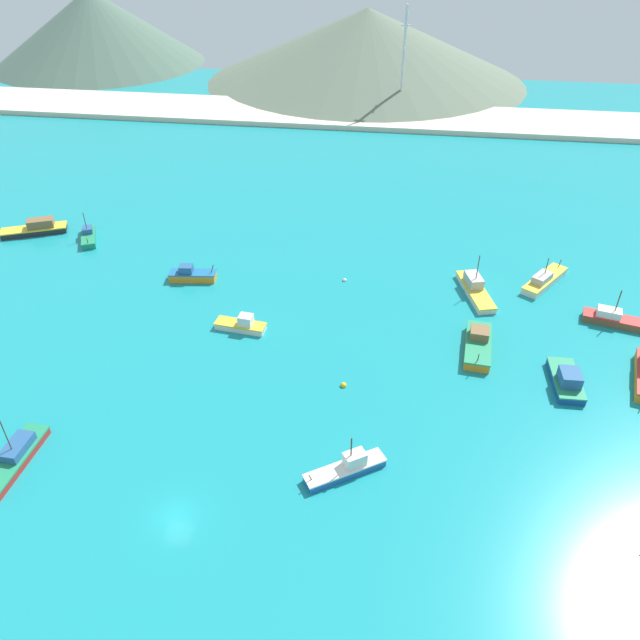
{
  "coord_description": "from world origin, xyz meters",
  "views": [
    {
      "loc": [
        18.59,
        -33.63,
        48.4
      ],
      "look_at": [
        9.24,
        31.47,
        1.67
      ],
      "focal_mm": 34.15,
      "sensor_mm": 36.0,
      "label": 1
    }
  ],
  "objects_px": {
    "fishing_boat_12": "(88,236)",
    "radio_tower": "(403,60)",
    "fishing_boat_13": "(242,325)",
    "fishing_boat_5": "(347,467)",
    "fishing_boat_2": "(567,380)",
    "fishing_boat_8": "(478,344)",
    "buoy_1": "(343,385)",
    "fishing_boat_14": "(475,288)",
    "fishing_boat_11": "(36,228)",
    "fishing_boat_1": "(614,319)",
    "fishing_boat_0": "(544,280)",
    "fishing_boat_3": "(14,458)",
    "buoy_0": "(345,280)",
    "fishing_boat_4": "(192,275)"
  },
  "relations": [
    {
      "from": "fishing_boat_12",
      "to": "radio_tower",
      "type": "xyz_separation_m",
      "value": [
        49.35,
        78.8,
        12.51
      ]
    },
    {
      "from": "fishing_boat_13",
      "to": "fishing_boat_5",
      "type": "bearing_deg",
      "value": -53.57
    },
    {
      "from": "fishing_boat_2",
      "to": "fishing_boat_8",
      "type": "height_order",
      "value": "fishing_boat_8"
    },
    {
      "from": "fishing_boat_5",
      "to": "fishing_boat_12",
      "type": "height_order",
      "value": "fishing_boat_12"
    },
    {
      "from": "fishing_boat_13",
      "to": "buoy_1",
      "type": "height_order",
      "value": "fishing_boat_13"
    },
    {
      "from": "fishing_boat_8",
      "to": "radio_tower",
      "type": "xyz_separation_m",
      "value": [
        -13.6,
        100.03,
        12.35
      ]
    },
    {
      "from": "fishing_boat_8",
      "to": "fishing_boat_14",
      "type": "xyz_separation_m",
      "value": [
        0.45,
        13.53,
        -0.02
      ]
    },
    {
      "from": "fishing_boat_11",
      "to": "buoy_1",
      "type": "relative_size",
      "value": 14.63
    },
    {
      "from": "fishing_boat_1",
      "to": "fishing_boat_2",
      "type": "xyz_separation_m",
      "value": [
        -8.71,
        -14.04,
        0.11
      ]
    },
    {
      "from": "fishing_boat_0",
      "to": "fishing_boat_3",
      "type": "bearing_deg",
      "value": -143.68
    },
    {
      "from": "fishing_boat_0",
      "to": "fishing_boat_13",
      "type": "relative_size",
      "value": 1.36
    },
    {
      "from": "fishing_boat_11",
      "to": "buoy_0",
      "type": "relative_size",
      "value": 17.37
    },
    {
      "from": "fishing_boat_12",
      "to": "fishing_boat_5",
      "type": "bearing_deg",
      "value": -42.07
    },
    {
      "from": "fishing_boat_12",
      "to": "radio_tower",
      "type": "bearing_deg",
      "value": 57.94
    },
    {
      "from": "fishing_boat_5",
      "to": "buoy_1",
      "type": "distance_m",
      "value": 13.15
    },
    {
      "from": "fishing_boat_5",
      "to": "fishing_boat_11",
      "type": "height_order",
      "value": "fishing_boat_5"
    },
    {
      "from": "fishing_boat_14",
      "to": "buoy_1",
      "type": "xyz_separation_m",
      "value": [
        -16.71,
        -23.06,
        -0.69
      ]
    },
    {
      "from": "fishing_boat_4",
      "to": "fishing_boat_14",
      "type": "height_order",
      "value": "fishing_boat_14"
    },
    {
      "from": "buoy_0",
      "to": "fishing_boat_3",
      "type": "bearing_deg",
      "value": -126.33
    },
    {
      "from": "fishing_boat_8",
      "to": "fishing_boat_12",
      "type": "xyz_separation_m",
      "value": [
        -62.95,
        21.24,
        -0.17
      ]
    },
    {
      "from": "fishing_boat_1",
      "to": "fishing_boat_14",
      "type": "bearing_deg",
      "value": 164.22
    },
    {
      "from": "radio_tower",
      "to": "fishing_boat_0",
      "type": "bearing_deg",
      "value": -73.53
    },
    {
      "from": "buoy_0",
      "to": "fishing_boat_11",
      "type": "bearing_deg",
      "value": 171.6
    },
    {
      "from": "fishing_boat_2",
      "to": "fishing_boat_8",
      "type": "distance_m",
      "value": 11.43
    },
    {
      "from": "fishing_boat_1",
      "to": "fishing_boat_8",
      "type": "height_order",
      "value": "fishing_boat_1"
    },
    {
      "from": "fishing_boat_3",
      "to": "buoy_1",
      "type": "bearing_deg",
      "value": 27.33
    },
    {
      "from": "fishing_boat_0",
      "to": "fishing_boat_12",
      "type": "bearing_deg",
      "value": 177.03
    },
    {
      "from": "fishing_boat_2",
      "to": "fishing_boat_14",
      "type": "distance_m",
      "value": 21.4
    },
    {
      "from": "fishing_boat_14",
      "to": "buoy_0",
      "type": "bearing_deg",
      "value": 177.94
    },
    {
      "from": "fishing_boat_13",
      "to": "fishing_boat_4",
      "type": "bearing_deg",
      "value": 133.13
    },
    {
      "from": "fishing_boat_1",
      "to": "fishing_boat_11",
      "type": "distance_m",
      "value": 92.52
    },
    {
      "from": "fishing_boat_12",
      "to": "buoy_1",
      "type": "height_order",
      "value": "fishing_boat_12"
    },
    {
      "from": "fishing_boat_3",
      "to": "fishing_boat_12",
      "type": "height_order",
      "value": "fishing_boat_3"
    },
    {
      "from": "fishing_boat_0",
      "to": "fishing_boat_5",
      "type": "relative_size",
      "value": 1.16
    },
    {
      "from": "fishing_boat_2",
      "to": "fishing_boat_0",
      "type": "bearing_deg",
      "value": 87.77
    },
    {
      "from": "fishing_boat_0",
      "to": "fishing_boat_11",
      "type": "height_order",
      "value": "fishing_boat_0"
    },
    {
      "from": "fishing_boat_8",
      "to": "fishing_boat_13",
      "type": "bearing_deg",
      "value": -179.95
    },
    {
      "from": "fishing_boat_1",
      "to": "fishing_boat_13",
      "type": "xyz_separation_m",
      "value": [
        -49.7,
        -8.41,
        -0.05
      ]
    },
    {
      "from": "fishing_boat_8",
      "to": "fishing_boat_13",
      "type": "relative_size",
      "value": 1.35
    },
    {
      "from": "fishing_boat_2",
      "to": "fishing_boat_4",
      "type": "height_order",
      "value": "fishing_boat_4"
    },
    {
      "from": "fishing_boat_3",
      "to": "buoy_1",
      "type": "distance_m",
      "value": 36.23
    },
    {
      "from": "fishing_boat_3",
      "to": "buoy_0",
      "type": "xyz_separation_m",
      "value": [
        29.71,
        40.39,
        -0.59
      ]
    },
    {
      "from": "fishing_boat_3",
      "to": "fishing_boat_11",
      "type": "bearing_deg",
      "value": 116.76
    },
    {
      "from": "fishing_boat_5",
      "to": "radio_tower",
      "type": "relative_size",
      "value": 0.32
    },
    {
      "from": "fishing_boat_11",
      "to": "fishing_boat_14",
      "type": "height_order",
      "value": "fishing_boat_14"
    },
    {
      "from": "buoy_1",
      "to": "fishing_boat_2",
      "type": "bearing_deg",
      "value": 8.43
    },
    {
      "from": "fishing_boat_4",
      "to": "buoy_0",
      "type": "xyz_separation_m",
      "value": [
        22.91,
        2.95,
        -0.74
      ]
    },
    {
      "from": "fishing_boat_13",
      "to": "fishing_boat_2",
      "type": "bearing_deg",
      "value": -7.81
    },
    {
      "from": "fishing_boat_5",
      "to": "fishing_boat_12",
      "type": "distance_m",
      "value": 65.34
    },
    {
      "from": "fishing_boat_8",
      "to": "fishing_boat_13",
      "type": "height_order",
      "value": "fishing_boat_8"
    }
  ]
}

